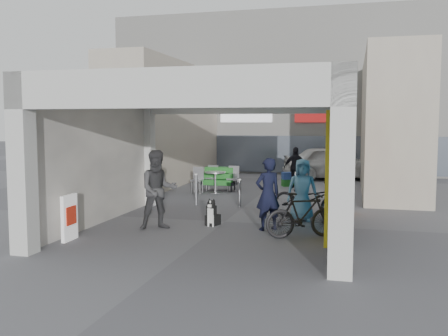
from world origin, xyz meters
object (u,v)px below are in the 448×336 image
(border_collie, at_px, (212,215))
(bicycle_rear, at_px, (303,215))
(man_back_turned, at_px, (158,190))
(cafe_set, at_px, (214,183))
(man_crates, at_px, (296,168))
(produce_stand, at_px, (219,181))
(bicycle_front, at_px, (309,199))
(man_elderly, at_px, (302,190))
(white_van, at_px, (333,163))
(man_with_dog, at_px, (268,194))

(border_collie, xyz_separation_m, bicycle_rear, (2.30, -0.73, 0.23))
(man_back_turned, relative_size, bicycle_rear, 1.12)
(cafe_set, bearing_deg, man_crates, 33.10)
(produce_stand, distance_m, bicycle_front, 6.09)
(man_back_turned, relative_size, man_elderly, 1.17)
(border_collie, relative_size, bicycle_rear, 0.41)
(white_van, bearing_deg, man_back_turned, 148.85)
(cafe_set, distance_m, man_back_turned, 6.59)
(produce_stand, relative_size, man_back_turned, 0.69)
(produce_stand, bearing_deg, bicycle_front, -39.34)
(man_crates, bearing_deg, man_with_dog, 90.47)
(man_elderly, xyz_separation_m, bicycle_rear, (0.21, -1.92, -0.30))
(cafe_set, height_order, man_with_dog, man_with_dog)
(man_back_turned, height_order, white_van, man_back_turned)
(produce_stand, xyz_separation_m, man_elderly, (3.61, -5.05, 0.47))
(man_elderly, relative_size, bicycle_rear, 0.96)
(cafe_set, relative_size, produce_stand, 1.17)
(man_back_turned, bearing_deg, produce_stand, 60.87)
(bicycle_rear, bearing_deg, produce_stand, 3.16)
(man_crates, xyz_separation_m, bicycle_front, (1.05, -6.22, -0.26))
(produce_stand, bearing_deg, cafe_set, -87.57)
(cafe_set, xyz_separation_m, bicycle_rear, (3.88, -6.58, 0.18))
(man_back_turned, xyz_separation_m, man_crates, (2.34, 8.36, -0.15))
(man_back_turned, relative_size, man_crates, 1.19)
(man_with_dog, height_order, bicycle_front, man_with_dog)
(produce_stand, relative_size, white_van, 0.30)
(produce_stand, bearing_deg, man_elderly, -42.01)
(man_back_turned, height_order, bicycle_rear, man_back_turned)
(border_collie, bearing_deg, man_crates, 100.07)
(cafe_set, relative_size, border_collie, 2.23)
(border_collie, distance_m, man_back_turned, 1.49)
(man_elderly, distance_m, white_van, 9.82)
(man_elderly, bearing_deg, cafe_set, 115.59)
(border_collie, xyz_separation_m, white_van, (2.49, 11.00, 0.48))
(white_van, bearing_deg, bicycle_rear, 165.14)
(man_elderly, bearing_deg, border_collie, -162.84)
(man_with_dog, relative_size, white_van, 0.39)
(produce_stand, height_order, bicycle_front, bicycle_front)
(man_with_dog, bearing_deg, bicycle_rear, 110.21)
(produce_stand, distance_m, bicycle_rear, 7.95)
(man_with_dog, bearing_deg, white_van, -131.45)
(produce_stand, height_order, white_van, white_van)
(cafe_set, xyz_separation_m, man_crates, (2.79, 1.82, 0.47))
(man_elderly, relative_size, white_van, 0.37)
(bicycle_front, distance_m, white_van, 9.55)
(bicycle_front, relative_size, bicycle_rear, 1.20)
(man_with_dog, relative_size, bicycle_rear, 1.02)
(produce_stand, xyz_separation_m, man_crates, (2.72, 1.43, 0.45))
(border_collie, relative_size, man_back_turned, 0.37)
(bicycle_front, xyz_separation_m, bicycle_rear, (0.05, -2.18, -0.03))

